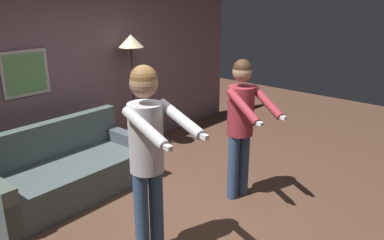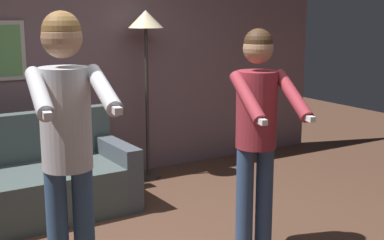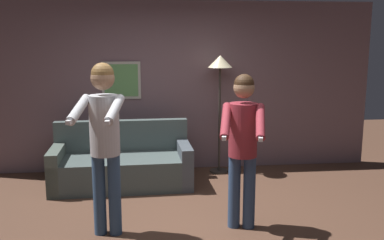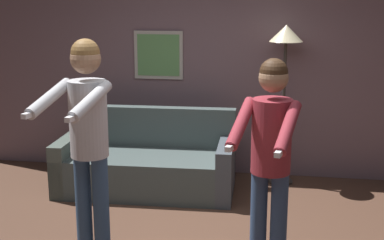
% 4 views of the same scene
% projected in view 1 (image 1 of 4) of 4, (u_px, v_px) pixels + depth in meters
% --- Properties ---
extents(ground_plane, '(12.00, 12.00, 0.00)m').
position_uv_depth(ground_plane, '(201.00, 217.00, 4.12)').
color(ground_plane, '#523527').
extents(back_wall_assembly, '(6.40, 0.09, 2.60)m').
position_uv_depth(back_wall_assembly, '(76.00, 73.00, 5.15)').
color(back_wall_assembly, '#6E565E').
rests_on(back_wall_assembly, ground_plane).
extents(couch, '(1.93, 0.91, 0.87)m').
position_uv_depth(couch, '(67.00, 174.00, 4.49)').
color(couch, '#455250').
rests_on(couch, ground_plane).
extents(torchiere_lamp, '(0.36, 0.36, 1.79)m').
position_uv_depth(torchiere_lamp, '(132.00, 53.00, 5.43)').
color(torchiere_lamp, '#332D28').
rests_on(torchiere_lamp, ground_plane).
extents(person_standing_left, '(0.51, 0.76, 1.79)m').
position_uv_depth(person_standing_left, '(148.00, 145.00, 3.19)').
color(person_standing_left, '#304C70').
rests_on(person_standing_left, ground_plane).
extents(person_standing_right, '(0.53, 0.69, 1.66)m').
position_uv_depth(person_standing_right, '(241.00, 118.00, 4.23)').
color(person_standing_right, navy).
rests_on(person_standing_right, ground_plane).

